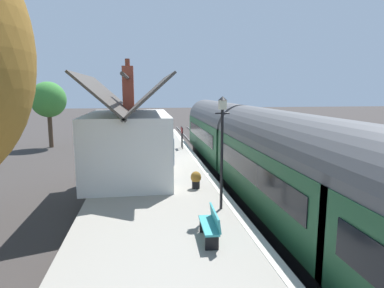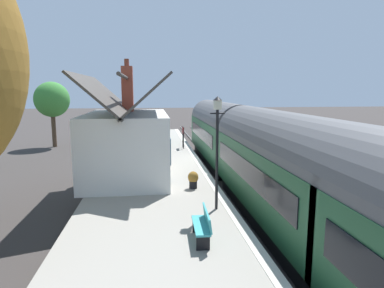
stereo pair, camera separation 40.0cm
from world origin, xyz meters
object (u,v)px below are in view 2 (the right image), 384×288
object	(u,v)px
planter_corner_building	(193,179)
tree_distant	(52,100)
bench_platform_end	(164,132)
train	(277,165)
bench_by_lamp	(203,224)
bench_near_building	(164,138)
station_sign_board	(183,132)
station_building	(127,142)
planter_edge_near	(147,138)
lamp_post_platform	(217,132)
planter_edge_far	(155,134)

from	to	relation	value
planter_corner_building	tree_distant	distance (m)	20.59
bench_platform_end	train	bearing A→B (deg)	-168.03
train	bench_by_lamp	distance (m)	4.91
bench_near_building	station_sign_board	bearing A→B (deg)	-148.40
planter_corner_building	tree_distant	world-z (taller)	tree_distant
station_building	bench_near_building	world-z (taller)	station_building
planter_edge_near	planter_corner_building	bearing A→B (deg)	-170.90
lamp_post_platform	station_building	bearing A→B (deg)	34.00
station_sign_board	lamp_post_platform	bearing A→B (deg)	179.69
bench_by_lamp	planter_edge_near	size ratio (longest dim) A/B	1.75
bench_platform_end	bench_near_building	size ratio (longest dim) A/B	0.99
bench_by_lamp	planter_edge_far	world-z (taller)	bench_by_lamp
bench_by_lamp	station_sign_board	xyz separation A→B (m)	(15.14, -0.94, 0.71)
bench_by_lamp	tree_distant	xyz separation A→B (m)	(22.47, 10.15, 2.88)
planter_edge_far	station_sign_board	bearing A→B (deg)	-161.23
train	bench_platform_end	size ratio (longest dim) A/B	22.70
bench_near_building	lamp_post_platform	distance (m)	15.07
bench_platform_end	planter_edge_near	size ratio (longest dim) A/B	1.74
station_sign_board	station_building	bearing A→B (deg)	155.60
train	planter_edge_far	bearing A→B (deg)	14.35
bench_by_lamp	station_sign_board	bearing A→B (deg)	-3.55
bench_near_building	lamp_post_platform	world-z (taller)	lamp_post_platform
train	station_building	bearing A→B (deg)	55.68
station_building	bench_by_lamp	bearing A→B (deg)	-161.27
lamp_post_platform	tree_distant	distance (m)	22.87
bench_platform_end	lamp_post_platform	world-z (taller)	lamp_post_platform
bench_near_building	planter_corner_building	xyz separation A→B (m)	(-12.27, -0.75, -0.07)
train	planter_edge_far	world-z (taller)	train
planter_corner_building	lamp_post_platform	world-z (taller)	lamp_post_platform
train	bench_near_building	xyz separation A→B (m)	(13.88, 3.82, -0.84)
bench_near_building	tree_distant	bearing A→B (deg)	62.03
planter_edge_near	station_sign_board	size ratio (longest dim) A/B	0.51
bench_by_lamp	tree_distant	distance (m)	24.82
train	planter_corner_building	size ratio (longest dim) A/B	42.57
station_sign_board	tree_distant	bearing A→B (deg)	56.54
planter_corner_building	planter_edge_far	xyz separation A→B (m)	(16.06, 1.45, -0.12)
planter_corner_building	planter_edge_near	distance (m)	12.98
bench_platform_end	planter_edge_far	distance (m)	0.92
bench_platform_end	tree_distant	xyz separation A→B (m)	(1.72, 9.91, 2.88)
bench_near_building	planter_corner_building	distance (m)	12.29
planter_edge_near	planter_edge_far	xyz separation A→B (m)	(3.24, -0.61, -0.12)
train	station_building	world-z (taller)	station_building
bench_near_building	station_sign_board	world-z (taller)	station_sign_board
bench_near_building	bench_by_lamp	distance (m)	17.28
bench_near_building	station_building	bearing A→B (deg)	167.58
train	tree_distant	distance (m)	23.50
bench_platform_end	station_sign_board	xyz separation A→B (m)	(-5.61, -1.17, 0.71)
bench_by_lamp	station_sign_board	size ratio (longest dim) A/B	0.90
bench_platform_end	bench_near_building	xyz separation A→B (m)	(-3.47, 0.14, 0.00)
station_building	planter_corner_building	world-z (taller)	station_building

